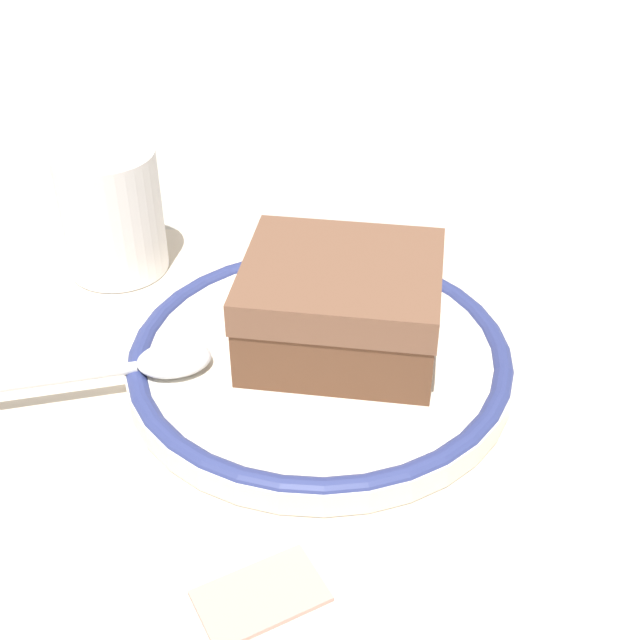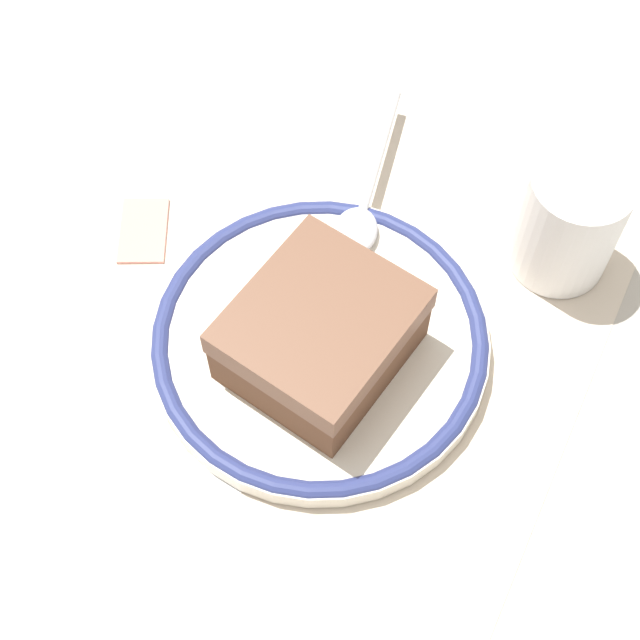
% 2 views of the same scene
% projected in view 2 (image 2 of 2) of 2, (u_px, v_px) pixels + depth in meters
% --- Properties ---
extents(ground_plane, '(2.40, 2.40, 0.00)m').
position_uv_depth(ground_plane, '(285.00, 370.00, 0.56)').
color(ground_plane, '#B7B2A8').
extents(placemat, '(0.46, 0.33, 0.00)m').
position_uv_depth(placemat, '(285.00, 370.00, 0.56)').
color(placemat, beige).
rests_on(placemat, ground_plane).
extents(plate, '(0.20, 0.20, 0.02)m').
position_uv_depth(plate, '(320.00, 341.00, 0.56)').
color(plate, silver).
rests_on(plate, placemat).
extents(cake_slice, '(0.11, 0.10, 0.05)m').
position_uv_depth(cake_slice, '(321.00, 335.00, 0.53)').
color(cake_slice, brown).
rests_on(cake_slice, plate).
extents(spoon, '(0.14, 0.05, 0.01)m').
position_uv_depth(spoon, '(362.00, 210.00, 0.60)').
color(spoon, silver).
rests_on(spoon, plate).
extents(cup, '(0.06, 0.06, 0.08)m').
position_uv_depth(cup, '(567.00, 228.00, 0.57)').
color(cup, white).
rests_on(cup, placemat).
extents(napkin, '(0.15, 0.13, 0.00)m').
position_uv_depth(napkin, '(127.00, 562.00, 0.50)').
color(napkin, white).
rests_on(napkin, placemat).
extents(sugar_packet, '(0.06, 0.05, 0.01)m').
position_uv_depth(sugar_packet, '(143.00, 228.00, 0.61)').
color(sugar_packet, '#E5998C').
rests_on(sugar_packet, placemat).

